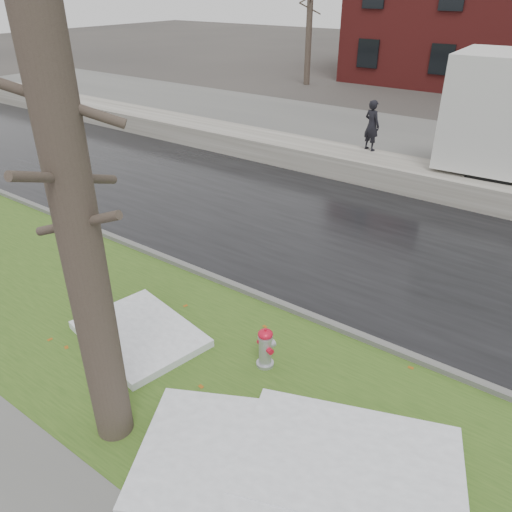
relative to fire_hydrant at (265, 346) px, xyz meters
The scene contains 14 objects.
ground 1.01m from the fire_hydrant, 143.24° to the left, with size 120.00×120.00×0.00m, color #47423D.
verge 1.10m from the fire_hydrant, 136.32° to the right, with size 60.00×4.50×0.04m, color #324F1A.
road 5.12m from the fire_hydrant, 98.28° to the left, with size 60.00×7.00×0.03m, color black.
parking_lot 13.57m from the fire_hydrant, 93.10° to the left, with size 60.00×9.00×0.03m, color slate.
curb 1.75m from the fire_hydrant, 115.37° to the left, with size 60.00×0.15×0.14m, color slate.
snowbank 9.28m from the fire_hydrant, 94.54° to the left, with size 60.00×1.60×0.75m, color #BAB5AA.
bg_tree_left 26.06m from the fire_hydrant, 119.46° to the left, with size 1.40×1.62×6.50m.
bg_tree_center 27.54m from the fire_hydrant, 104.23° to the left, with size 1.40×1.62×6.50m.
fire_hydrant is the anchor object (origin of this frame).
tree 3.70m from the fire_hydrant, 112.13° to the right, with size 1.28×1.50×6.18m.
worker 10.29m from the fire_hydrant, 105.77° to the left, with size 0.58×0.38×1.59m, color black.
snow_patch_near 1.95m from the fire_hydrant, 65.26° to the right, with size 2.60×2.00×0.16m, color white.
snow_patch_far 2.35m from the fire_hydrant, 162.23° to the right, with size 2.20×1.60×0.14m, color white.
snow_patch_side 2.26m from the fire_hydrant, 25.78° to the right, with size 2.80×1.80×0.18m, color white.
Camera 1 is at (4.32, -5.74, 5.56)m, focal length 35.00 mm.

